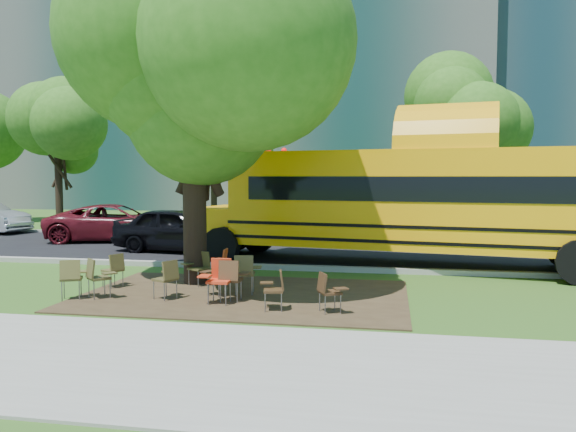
% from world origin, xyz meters
% --- Properties ---
extents(ground, '(160.00, 160.00, 0.00)m').
position_xyz_m(ground, '(0.00, 0.00, 0.00)').
color(ground, '#32561B').
rests_on(ground, ground).
extents(sidewalk, '(60.00, 4.00, 0.04)m').
position_xyz_m(sidewalk, '(0.00, -5.00, 0.02)').
color(sidewalk, gray).
rests_on(sidewalk, ground).
extents(dirt_patch, '(7.00, 4.50, 0.03)m').
position_xyz_m(dirt_patch, '(1.00, -0.50, 0.01)').
color(dirt_patch, '#382819').
rests_on(dirt_patch, ground).
extents(asphalt_road, '(80.00, 8.00, 0.04)m').
position_xyz_m(asphalt_road, '(0.00, 7.00, 0.02)').
color(asphalt_road, black).
rests_on(asphalt_road, ground).
extents(kerb_near, '(80.00, 0.25, 0.14)m').
position_xyz_m(kerb_near, '(0.00, 3.00, 0.07)').
color(kerb_near, gray).
rests_on(kerb_near, ground).
extents(kerb_far, '(80.00, 0.25, 0.14)m').
position_xyz_m(kerb_far, '(0.00, 11.10, 0.07)').
color(kerb_far, gray).
rests_on(kerb_far, ground).
extents(building_main, '(38.00, 16.00, 22.00)m').
position_xyz_m(building_main, '(-8.00, 36.00, 11.00)').
color(building_main, '#605F5B').
rests_on(building_main, ground).
extents(bg_tree_0, '(5.20, 5.20, 7.18)m').
position_xyz_m(bg_tree_0, '(-12.00, 13.00, 4.57)').
color(bg_tree_0, black).
rests_on(bg_tree_0, ground).
extents(bg_tree_2, '(4.80, 4.80, 6.62)m').
position_xyz_m(bg_tree_2, '(-5.00, 16.00, 4.21)').
color(bg_tree_2, black).
rests_on(bg_tree_2, ground).
extents(bg_tree_3, '(5.60, 5.60, 7.84)m').
position_xyz_m(bg_tree_3, '(8.00, 14.00, 5.03)').
color(bg_tree_3, black).
rests_on(bg_tree_3, ground).
extents(main_tree, '(7.20, 7.20, 8.68)m').
position_xyz_m(main_tree, '(-0.51, 0.62, 5.07)').
color(main_tree, black).
rests_on(main_tree, ground).
extents(school_bus, '(13.82, 5.06, 3.31)m').
position_xyz_m(school_bus, '(5.52, 4.02, 1.92)').
color(school_bus, '#FFA908').
rests_on(school_bus, ground).
extents(chair_0, '(0.59, 0.69, 0.87)m').
position_xyz_m(chair_0, '(-2.42, -1.58, 0.54)').
color(chair_0, brown).
rests_on(chair_0, ground).
extents(chair_1, '(0.74, 0.59, 0.87)m').
position_xyz_m(chair_1, '(-1.95, -1.41, 0.54)').
color(chair_1, '#4D4621').
rests_on(chair_1, ground).
extents(chair_2, '(0.56, 0.71, 0.85)m').
position_xyz_m(chair_2, '(-0.45, -1.22, 0.53)').
color(chair_2, '#4D4321').
rests_on(chair_2, ground).
extents(chair_3, '(0.69, 0.55, 0.83)m').
position_xyz_m(chair_3, '(0.51, -0.65, 0.51)').
color(chair_3, '#412817').
rests_on(chair_3, ground).
extents(chair_4, '(0.58, 0.54, 0.90)m').
position_xyz_m(chair_4, '(0.93, -1.20, 0.55)').
color(chair_4, '#472D19').
rests_on(chair_4, ground).
extents(chair_5, '(0.60, 0.56, 0.93)m').
position_xyz_m(chair_5, '(0.70, -1.36, 0.57)').
color(chair_5, red).
rests_on(chair_5, ground).
extents(chair_6, '(0.56, 0.54, 0.79)m').
position_xyz_m(chair_6, '(1.97, -1.75, 0.49)').
color(chair_6, '#3D2916').
rests_on(chair_6, ground).
extents(chair_7, '(0.64, 0.54, 0.79)m').
position_xyz_m(chair_7, '(2.98, -1.81, 0.49)').
color(chair_7, '#402816').
rests_on(chair_7, ground).
extents(chair_8, '(0.53, 0.68, 0.82)m').
position_xyz_m(chair_8, '(-2.15, -0.25, 0.50)').
color(chair_8, brown).
rests_on(chair_8, ground).
extents(chair_9, '(0.68, 0.54, 0.82)m').
position_xyz_m(chair_9, '(-0.32, 0.37, 0.51)').
color(chair_9, '#413F1C').
rests_on(chair_9, ground).
extents(chair_10, '(0.53, 0.56, 0.85)m').
position_xyz_m(chair_10, '(0.32, 0.73, 0.52)').
color(chair_10, '#CA4115').
rests_on(chair_10, ground).
extents(chair_11, '(0.60, 0.61, 0.90)m').
position_xyz_m(chair_11, '(1.02, -0.44, 0.56)').
color(chair_11, brown).
rests_on(chair_11, ground).
extents(black_car, '(4.79, 2.45, 1.56)m').
position_xyz_m(black_car, '(-2.95, 5.87, 0.78)').
color(black_car, black).
rests_on(black_car, ground).
extents(bg_car_red, '(5.82, 3.73, 1.49)m').
position_xyz_m(bg_car_red, '(-6.61, 8.50, 0.75)').
color(bg_car_red, '#540E16').
rests_on(bg_car_red, ground).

